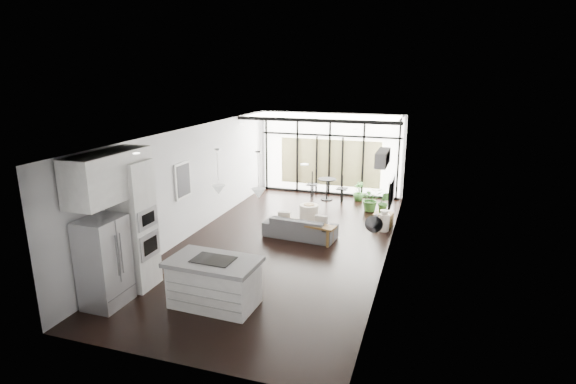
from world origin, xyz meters
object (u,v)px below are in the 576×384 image
Objects in this scene: island at (214,283)px; console_bench at (307,232)px; sofa at (300,224)px; fridge at (104,262)px; pouf at (309,212)px; tv at (392,191)px; milk_can at (384,220)px.

console_bench is at bearing 80.57° from island.
sofa is 1.27× the size of console_bench.
fridge is 6.28m from pouf.
sofa is (0.49, 3.81, -0.08)m from island.
console_bench reaches higher than pouf.
fridge is at bearing -133.42° from tv.
island reaches higher than pouf.
sofa is 2.45m from tv.
milk_can is at bearing -144.75° from sofa.
sofa is at bearing 84.85° from island.
fridge is at bearing -128.28° from milk_can.
fridge is at bearing -110.76° from pouf.
console_bench is 2.67× the size of pouf.
island is 2.82× the size of milk_can.
tv reaches higher than island.
tv reaches higher than milk_can.
sofa is 3.39× the size of pouf.
pouf is at bearing 88.64° from island.
tv is at bearing 59.87° from island.
tv is at bearing 46.58° from fridge.
console_bench is at bearing 57.89° from fridge.
pouf is at bearing 115.31° from console_bench.
fridge is at bearing -160.65° from island.
tv is (1.96, 0.66, 1.06)m from console_bench.
tv is (2.38, -0.99, 1.08)m from pouf.
pouf is 2.19m from milk_can.
sofa is 2.31m from milk_can.
fridge is 6.69m from tv.
sofa is at bearing -149.95° from milk_can.
milk_can reaches higher than pouf.
island is at bearing 87.81° from sofa.
console_bench is at bearing -142.13° from milk_can.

